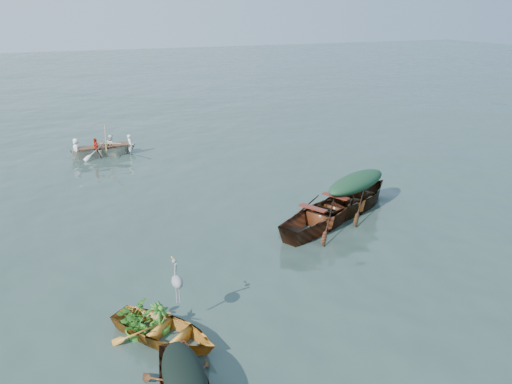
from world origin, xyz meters
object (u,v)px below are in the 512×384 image
green_tarp_boat (354,209)px  heron (178,288)px  yellow_dinghy (165,340)px  rowed_boat (105,156)px  open_wooden_boat (323,226)px

green_tarp_boat → heron: (-6.70, -3.83, 0.84)m
yellow_dinghy → rowed_boat: bearing=49.4°
yellow_dinghy → heron: size_ratio=3.15×
yellow_dinghy → heron: heron is taller
green_tarp_boat → rowed_boat: (-6.57, 9.34, 0.00)m
rowed_boat → yellow_dinghy: bearing=174.6°
rowed_boat → green_tarp_boat: bearing=-148.0°
heron → open_wooden_boat: bearing=-7.3°
yellow_dinghy → green_tarp_boat: (7.10, 4.21, 0.00)m
rowed_boat → heron: heron is taller
open_wooden_boat → heron: size_ratio=5.43×
yellow_dinghy → open_wooden_boat: (5.54, 3.48, 0.00)m
yellow_dinghy → open_wooden_boat: size_ratio=0.58×
yellow_dinghy → green_tarp_boat: bearing=-7.7°
yellow_dinghy → open_wooden_boat: 6.54m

